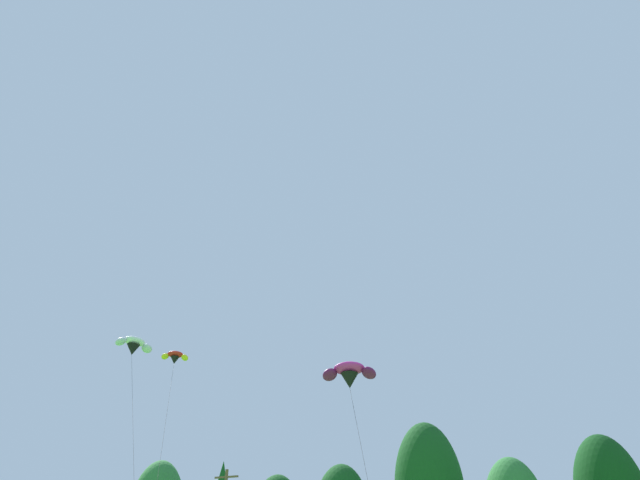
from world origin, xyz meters
TOP-DOWN VIEW (x-y plane):
  - parafoil_kite_high_red_yellow at (-16.67, 38.38)m, footprint 12.86×17.27m
  - parafoil_kite_mid_magenta at (0.28, 31.58)m, footprint 5.46×9.04m
  - parafoil_kite_far_white at (-19.55, 36.63)m, footprint 15.75×16.24m

SIDE VIEW (x-z plane):
  - parafoil_kite_mid_magenta at x=0.28m, z-range 6.79..18.63m
  - parafoil_kite_high_red_yellow at x=-16.67m, z-range 9.43..27.07m
  - parafoil_kite_far_white at x=-19.55m, z-range 9.70..28.33m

